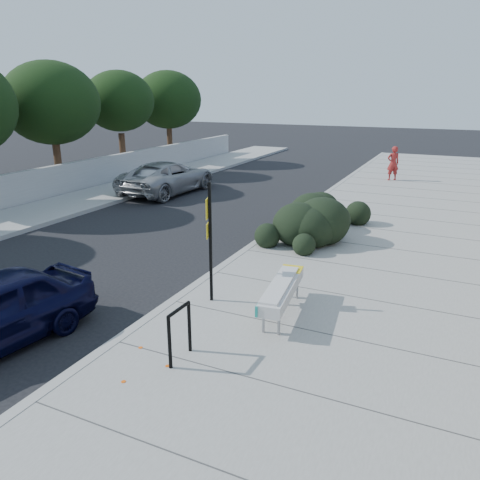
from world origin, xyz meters
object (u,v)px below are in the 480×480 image
object	(u,v)px
bike_rack	(180,328)
suv_silver	(168,177)
bench	(282,290)
pedestrian	(393,163)
wagon_silver	(167,177)
sign_post	(210,236)

from	to	relation	value
bike_rack	suv_silver	bearing A→B (deg)	125.61
bench	pedestrian	world-z (taller)	pedestrian
suv_silver	wagon_silver	bearing A→B (deg)	-40.58
bench	suv_silver	xyz separation A→B (m)	(-9.68, 10.26, 0.05)
bike_rack	pedestrian	distance (m)	20.02
bench	wagon_silver	bearing A→B (deg)	126.32
wagon_silver	suv_silver	size ratio (longest dim) A/B	0.79
bench	pedestrian	bearing A→B (deg)	83.51
bike_rack	suv_silver	xyz separation A→B (m)	(-8.67, 12.69, 0.01)
sign_post	wagon_silver	bearing A→B (deg)	109.56
wagon_silver	pedestrian	size ratio (longest dim) A/B	2.40
bike_rack	suv_silver	distance (m)	15.37
bench	pedestrian	size ratio (longest dim) A/B	1.33
bike_rack	wagon_silver	xyz separation A→B (m)	(-8.81, 12.82, -0.04)
bench	pedestrian	xyz separation A→B (m)	(-0.18, 17.56, 0.34)
bench	sign_post	size ratio (longest dim) A/B	0.88
bench	sign_post	world-z (taller)	sign_post
bike_rack	wagon_silver	bearing A→B (deg)	125.77
bench	wagon_silver	xyz separation A→B (m)	(-9.82, 10.39, 0.00)
bench	sign_post	distance (m)	1.98
bike_rack	bench	bearing A→B (deg)	68.74
pedestrian	bench	bearing A→B (deg)	60.07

